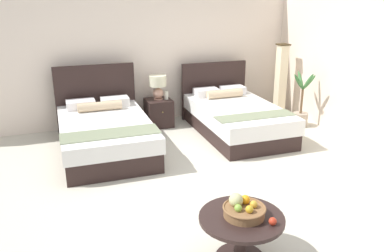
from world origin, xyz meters
The scene contains 13 objects.
ground_plane centered at (0.00, 0.00, -0.01)m, with size 9.35×9.51×0.02m, color beige.
wall_back centered at (0.00, 2.95, 1.37)m, with size 9.35×0.12×2.75m, color silver.
wall_side_right centered at (2.87, 0.40, 1.37)m, with size 0.12×5.11×2.75m, color beige.
bed_near_window centered at (-1.15, 1.65, 0.30)m, with size 1.44×2.24×1.20m.
bed_near_corner centered at (1.15, 1.64, 0.29)m, with size 1.37×2.26×1.10m.
nightstand centered at (-0.01, 2.50, 0.25)m, with size 0.46×0.49×0.51m.
table_lamp centered at (-0.01, 2.52, 0.79)m, with size 0.32×0.32×0.45m.
vase centered at (0.13, 2.46, 0.59)m, with size 0.08×0.08×0.16m.
coffee_table centered at (-0.42, -1.56, 0.34)m, with size 0.79×0.79×0.46m.
fruit_bowl centered at (-0.40, -1.55, 0.53)m, with size 0.40×0.40×0.21m.
loose_apple centered at (-0.23, -1.78, 0.50)m, with size 0.07×0.07×0.07m.
floor_lamp_corner centered at (2.47, 2.27, 0.72)m, with size 0.22×0.22×1.43m.
potted_palm centered at (2.45, 1.52, 0.29)m, with size 0.57×0.48×1.05m.
Camera 1 is at (-1.99, -4.35, 2.43)m, focal length 37.25 mm.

